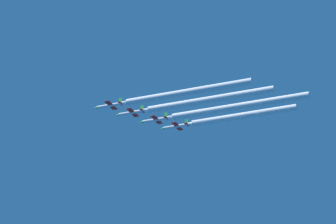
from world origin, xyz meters
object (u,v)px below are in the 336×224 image
at_px(jet_lead, 109,105).
at_px(jet_third_echelon, 155,120).
at_px(jet_fourth_echelon, 175,126).
at_px(jet_second_echelon, 131,113).

relative_size(jet_lead, jet_third_echelon, 1.00).
relative_size(jet_lead, jet_fourth_echelon, 1.00).
bearing_deg(jet_fourth_echelon, jet_second_echelon, 139.90).
bearing_deg(jet_lead, jet_third_echelon, -41.87).
height_order(jet_lead, jet_second_echelon, jet_lead).
relative_size(jet_second_echelon, jet_fourth_echelon, 1.00).
height_order(jet_lead, jet_fourth_echelon, jet_lead).
distance_m(jet_lead, jet_fourth_echelon, 30.23).
xyz_separation_m(jet_lead, jet_fourth_echelon, (22.90, -19.53, -2.86)).
bearing_deg(jet_second_echelon, jet_third_echelon, -42.44).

